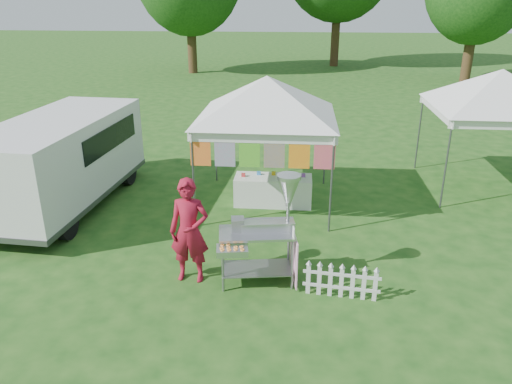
{
  "coord_description": "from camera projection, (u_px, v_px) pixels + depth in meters",
  "views": [
    {
      "loc": [
        0.71,
        -7.47,
        4.67
      ],
      "look_at": [
        -0.06,
        1.42,
        1.1
      ],
      "focal_mm": 35.0,
      "sensor_mm": 36.0,
      "label": 1
    }
  ],
  "objects": [
    {
      "name": "display_table",
      "position": [
        273.0,
        190.0,
        11.76
      ],
      "size": [
        1.8,
        0.7,
        0.68
      ],
      "primitive_type": "cube",
      "color": "white",
      "rests_on": "ground"
    },
    {
      "name": "cargo_van",
      "position": [
        64.0,
        159.0,
        11.48
      ],
      "size": [
        2.35,
        5.13,
        2.08
      ],
      "rotation": [
        0.0,
        0.0,
        -0.07
      ],
      "color": "silver",
      "rests_on": "ground"
    },
    {
      "name": "canopy_right",
      "position": [
        503.0,
        69.0,
        11.77
      ],
      "size": [
        4.24,
        4.24,
        3.45
      ],
      "color": "#59595E",
      "rests_on": "ground"
    },
    {
      "name": "ground",
      "position": [
        252.0,
        281.0,
        8.7
      ],
      "size": [
        120.0,
        120.0,
        0.0
      ],
      "primitive_type": "plane",
      "color": "#194714",
      "rests_on": "ground"
    },
    {
      "name": "canopy_main",
      "position": [
        267.0,
        76.0,
        10.82
      ],
      "size": [
        4.24,
        4.24,
        3.45
      ],
      "color": "#59595E",
      "rests_on": "ground"
    },
    {
      "name": "vendor",
      "position": [
        189.0,
        231.0,
        8.43
      ],
      "size": [
        0.69,
        0.46,
        1.85
      ],
      "primitive_type": "imported",
      "rotation": [
        0.0,
        0.0,
        -0.03
      ],
      "color": "maroon",
      "rests_on": "ground"
    },
    {
      "name": "picket_fence",
      "position": [
        341.0,
        282.0,
        8.13
      ],
      "size": [
        1.25,
        0.17,
        0.56
      ],
      "rotation": [
        0.0,
        0.0,
        -0.12
      ],
      "color": "silver",
      "rests_on": "ground"
    },
    {
      "name": "donut_cart",
      "position": [
        269.0,
        222.0,
        8.26
      ],
      "size": [
        1.41,
        1.14,
        1.94
      ],
      "rotation": [
        0.0,
        0.0,
        0.15
      ],
      "color": "gray",
      "rests_on": "ground"
    }
  ]
}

